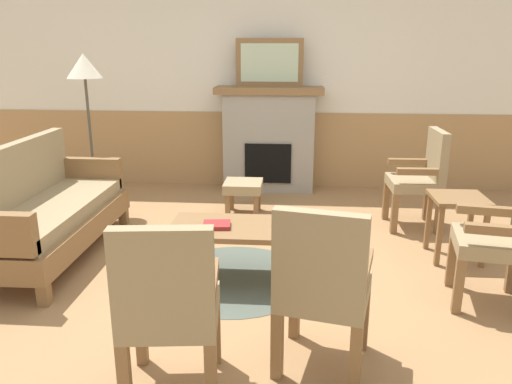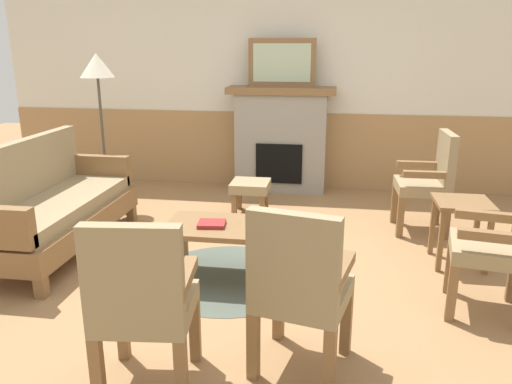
{
  "view_description": "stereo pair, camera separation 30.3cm",
  "coord_description": "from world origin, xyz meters",
  "px_view_note": "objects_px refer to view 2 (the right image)",
  "views": [
    {
      "loc": [
        0.33,
        -3.75,
        1.76
      ],
      "look_at": [
        0.0,
        0.35,
        0.55
      ],
      "focal_mm": 35.14,
      "sensor_mm": 36.0,
      "label": 1
    },
    {
      "loc": [
        0.63,
        -3.72,
        1.76
      ],
      "look_at": [
        0.0,
        0.35,
        0.55
      ],
      "focal_mm": 35.14,
      "sensor_mm": 36.0,
      "label": 2
    }
  ],
  "objects_px": {
    "couch": "(54,207)",
    "side_table": "(462,214)",
    "armchair_near_fireplace": "(502,239)",
    "floor_lamp_by_couch": "(98,75)",
    "book_on_table": "(212,224)",
    "framed_picture": "(282,63)",
    "coffee_table": "(228,231)",
    "armchair_front_left": "(142,299)",
    "fireplace": "(281,139)",
    "armchair_by_window_left": "(430,178)",
    "footstool": "(250,188)",
    "armchair_front_center": "(299,284)"
  },
  "relations": [
    {
      "from": "couch",
      "to": "side_table",
      "type": "distance_m",
      "value": 3.46
    },
    {
      "from": "armchair_near_fireplace",
      "to": "floor_lamp_by_couch",
      "type": "bearing_deg",
      "value": 153.12
    },
    {
      "from": "armchair_near_fireplace",
      "to": "side_table",
      "type": "distance_m",
      "value": 0.8
    },
    {
      "from": "book_on_table",
      "to": "floor_lamp_by_couch",
      "type": "xyz_separation_m",
      "value": [
        -1.62,
        1.63,
        1.0
      ]
    },
    {
      "from": "armchair_near_fireplace",
      "to": "side_table",
      "type": "xyz_separation_m",
      "value": [
        -0.06,
        0.79,
        -0.1
      ]
    },
    {
      "from": "framed_picture",
      "to": "coffee_table",
      "type": "relative_size",
      "value": 0.83
    },
    {
      "from": "framed_picture",
      "to": "armchair_front_left",
      "type": "xyz_separation_m",
      "value": [
        -0.28,
        -3.92,
        -1.02
      ]
    },
    {
      "from": "fireplace",
      "to": "book_on_table",
      "type": "xyz_separation_m",
      "value": [
        -0.25,
        -2.58,
        -0.2
      ]
    },
    {
      "from": "armchair_near_fireplace",
      "to": "armchair_by_window_left",
      "type": "xyz_separation_m",
      "value": [
        -0.19,
        1.56,
        0.0
      ]
    },
    {
      "from": "framed_picture",
      "to": "couch",
      "type": "height_order",
      "value": "framed_picture"
    },
    {
      "from": "couch",
      "to": "armchair_by_window_left",
      "type": "distance_m",
      "value": 3.48
    },
    {
      "from": "footstool",
      "to": "armchair_near_fireplace",
      "type": "xyz_separation_m",
      "value": [
        1.98,
        -1.81,
        0.25
      ]
    },
    {
      "from": "armchair_near_fireplace",
      "to": "footstool",
      "type": "bearing_deg",
      "value": 137.66
    },
    {
      "from": "book_on_table",
      "to": "armchair_by_window_left",
      "type": "bearing_deg",
      "value": 36.55
    },
    {
      "from": "fireplace",
      "to": "armchair_front_left",
      "type": "relative_size",
      "value": 1.33
    },
    {
      "from": "fireplace",
      "to": "armchair_near_fireplace",
      "type": "bearing_deg",
      "value": -57.66
    },
    {
      "from": "framed_picture",
      "to": "armchair_near_fireplace",
      "type": "distance_m",
      "value": 3.45
    },
    {
      "from": "couch",
      "to": "footstool",
      "type": "relative_size",
      "value": 4.5
    },
    {
      "from": "couch",
      "to": "floor_lamp_by_couch",
      "type": "bearing_deg",
      "value": 94.89
    },
    {
      "from": "couch",
      "to": "armchair_near_fireplace",
      "type": "xyz_separation_m",
      "value": [
        3.52,
        -0.56,
        0.14
      ]
    },
    {
      "from": "couch",
      "to": "fireplace",
      "type": "bearing_deg",
      "value": 51.75
    },
    {
      "from": "armchair_near_fireplace",
      "to": "armchair_front_left",
      "type": "xyz_separation_m",
      "value": [
        -2.04,
        -1.14,
        0.0
      ]
    },
    {
      "from": "armchair_near_fireplace",
      "to": "side_table",
      "type": "height_order",
      "value": "armchair_near_fireplace"
    },
    {
      "from": "armchair_by_window_left",
      "to": "floor_lamp_by_couch",
      "type": "distance_m",
      "value": 3.57
    },
    {
      "from": "book_on_table",
      "to": "armchair_front_left",
      "type": "distance_m",
      "value": 1.35
    },
    {
      "from": "floor_lamp_by_couch",
      "to": "couch",
      "type": "bearing_deg",
      "value": -85.11
    },
    {
      "from": "couch",
      "to": "armchair_near_fireplace",
      "type": "distance_m",
      "value": 3.57
    },
    {
      "from": "framed_picture",
      "to": "floor_lamp_by_couch",
      "type": "relative_size",
      "value": 0.48
    },
    {
      "from": "footstool",
      "to": "couch",
      "type": "bearing_deg",
      "value": -140.88
    },
    {
      "from": "coffee_table",
      "to": "side_table",
      "type": "xyz_separation_m",
      "value": [
        1.83,
        0.55,
        0.05
      ]
    },
    {
      "from": "armchair_by_window_left",
      "to": "coffee_table",
      "type": "bearing_deg",
      "value": -142.44
    },
    {
      "from": "fireplace",
      "to": "armchair_by_window_left",
      "type": "bearing_deg",
      "value": -37.91
    },
    {
      "from": "book_on_table",
      "to": "armchair_by_window_left",
      "type": "distance_m",
      "value": 2.27
    },
    {
      "from": "footstool",
      "to": "book_on_table",
      "type": "bearing_deg",
      "value": -91.16
    },
    {
      "from": "floor_lamp_by_couch",
      "to": "side_table",
      "type": "bearing_deg",
      "value": -16.34
    },
    {
      "from": "fireplace",
      "to": "side_table",
      "type": "height_order",
      "value": "fireplace"
    },
    {
      "from": "coffee_table",
      "to": "armchair_front_left",
      "type": "xyz_separation_m",
      "value": [
        -0.15,
        -1.38,
        0.15
      ]
    },
    {
      "from": "footstool",
      "to": "framed_picture",
      "type": "bearing_deg",
      "value": 77.38
    },
    {
      "from": "side_table",
      "to": "floor_lamp_by_couch",
      "type": "distance_m",
      "value": 3.85
    },
    {
      "from": "framed_picture",
      "to": "side_table",
      "type": "height_order",
      "value": "framed_picture"
    },
    {
      "from": "framed_picture",
      "to": "armchair_by_window_left",
      "type": "bearing_deg",
      "value": -37.92
    },
    {
      "from": "armchair_by_window_left",
      "to": "fireplace",
      "type": "bearing_deg",
      "value": 142.09
    },
    {
      "from": "footstool",
      "to": "floor_lamp_by_couch",
      "type": "bearing_deg",
      "value": 178.83
    },
    {
      "from": "framed_picture",
      "to": "book_on_table",
      "type": "bearing_deg",
      "value": -95.57
    },
    {
      "from": "framed_picture",
      "to": "fireplace",
      "type": "bearing_deg",
      "value": -90.0
    },
    {
      "from": "armchair_near_fireplace",
      "to": "armchair_front_center",
      "type": "xyz_separation_m",
      "value": [
        -1.27,
        -0.86,
        0.0
      ]
    },
    {
      "from": "fireplace",
      "to": "armchair_near_fireplace",
      "type": "relative_size",
      "value": 1.33
    },
    {
      "from": "armchair_by_window_left",
      "to": "floor_lamp_by_couch",
      "type": "relative_size",
      "value": 0.58
    },
    {
      "from": "fireplace",
      "to": "footstool",
      "type": "height_order",
      "value": "fireplace"
    },
    {
      "from": "footstool",
      "to": "side_table",
      "type": "distance_m",
      "value": 2.17
    }
  ]
}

